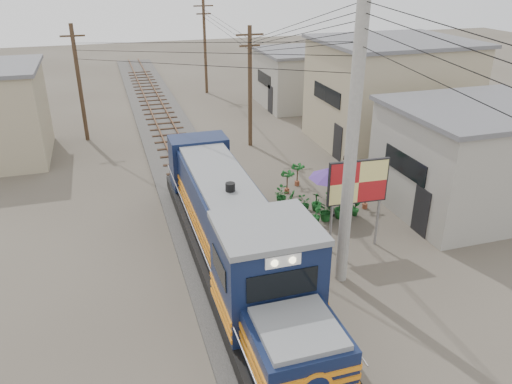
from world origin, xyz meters
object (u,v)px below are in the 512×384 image
object	(u,v)px
locomotive	(235,236)
market_umbrella	(333,173)
vendor	(344,169)
billboard	(358,184)

from	to	relation	value
locomotive	market_umbrella	size ratio (longest dim) A/B	5.74
market_umbrella	vendor	distance (m)	3.95
locomotive	vendor	xyz separation A→B (m)	(7.36, 6.45, -0.91)
billboard	market_umbrella	xyz separation A→B (m)	(0.34, 2.79, -0.69)
vendor	billboard	bearing A→B (deg)	33.91
billboard	vendor	world-z (taller)	billboard
locomotive	billboard	bearing A→B (deg)	6.95
market_umbrella	locomotive	bearing A→B (deg)	-147.04
billboard	market_umbrella	world-z (taller)	billboard
market_umbrella	vendor	size ratio (longest dim) A/B	1.78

